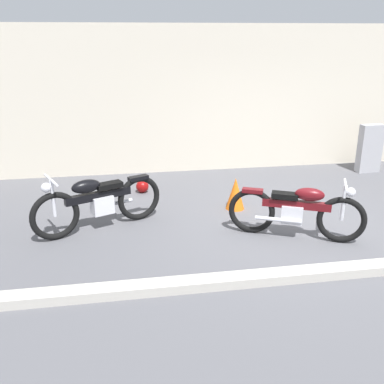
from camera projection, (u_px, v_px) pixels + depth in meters
ground_plane at (296, 226)px, 6.94m from camera, size 40.00×40.00×0.00m
building_wall at (242, 99)px, 9.54m from camera, size 18.00×0.30×3.05m
curb_strip at (342, 271)px, 5.52m from camera, size 18.00×0.24×0.12m
stone_marker at (370, 148)px, 9.50m from camera, size 0.52×0.24×1.04m
helmet at (142, 186)px, 8.37m from camera, size 0.24×0.24×0.24m
traffic_cone at (235, 193)px, 7.54m from camera, size 0.32×0.32×0.55m
motorcycle_maroon at (297, 210)px, 6.42m from camera, size 1.83×0.98×0.89m
motorcycle_black at (98, 202)px, 6.69m from camera, size 1.94×1.01×0.93m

